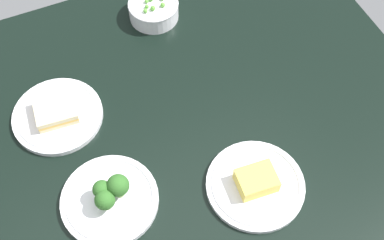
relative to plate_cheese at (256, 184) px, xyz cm
name	(u,v)px	position (x,y,z in cm)	size (l,w,h in cm)	color
dining_table	(192,129)	(6.32, -20.33, -3.27)	(117.73, 103.96, 4.00)	black
plate_cheese	(256,184)	(0.00, 0.00, 0.00)	(21.78, 21.78, 5.04)	silver
plate_sandwich	(57,114)	(34.98, -35.04, 0.09)	(21.50, 21.50, 4.62)	silver
plate_broccoli	(110,198)	(30.31, -9.35, 0.77)	(21.19, 21.19, 8.56)	silver
bowl_peas	(154,9)	(1.87, -56.57, 1.53)	(13.70, 13.70, 6.30)	silver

